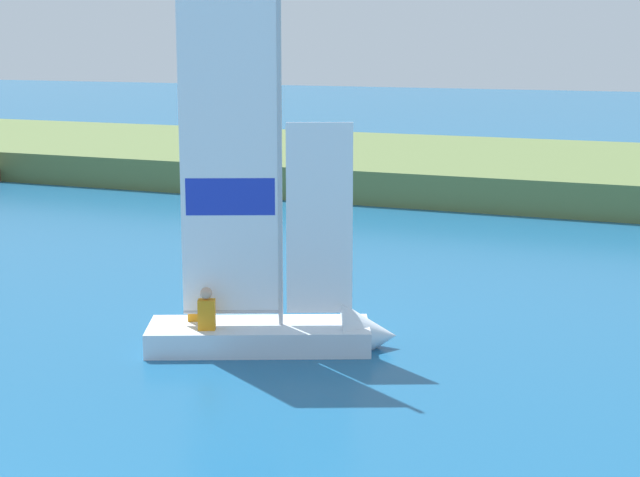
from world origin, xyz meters
TOP-DOWN VIEW (x-y plane):
  - shore_bank at (0.00, 30.42)m, footprint 80.00×12.65m
  - sailboat at (1.35, 9.67)m, footprint 4.29×2.78m

SIDE VIEW (x-z plane):
  - sailboat at x=1.35m, z-range -2.75..3.82m
  - shore_bank at x=0.00m, z-range 0.00..1.08m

